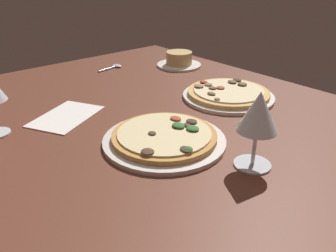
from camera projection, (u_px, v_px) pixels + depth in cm
name	position (u px, v px, depth cm)	size (l,w,h in cm)	color
dining_table	(171.00, 141.00, 82.72)	(150.00, 110.00, 4.00)	brown
pizza_main	(165.00, 138.00, 77.28)	(27.69, 27.69, 3.37)	silver
pizza_side	(228.00, 94.00, 102.21)	(26.94, 26.94, 3.38)	silver
ramekin_on_saucer	(179.00, 60.00, 132.13)	(16.93, 16.93, 5.55)	silver
wine_glass_near	(258.00, 115.00, 64.33)	(7.91, 7.91, 15.71)	silver
paper_menu	(66.00, 116.00, 90.21)	(12.33, 18.37, 0.30)	white
spoon	(114.00, 67.00, 130.85)	(4.46, 10.86, 1.00)	silver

